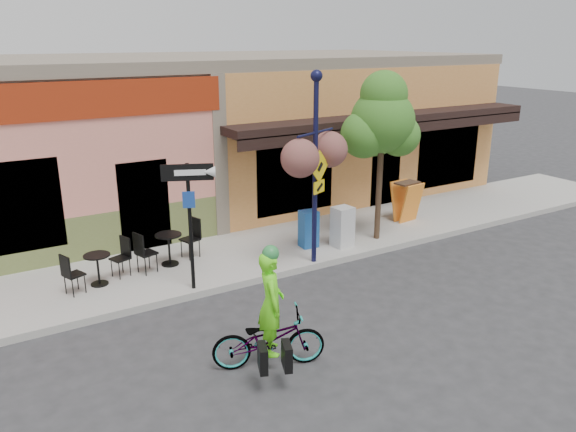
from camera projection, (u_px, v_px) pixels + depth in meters
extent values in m
plane|color=#2D2D30|center=(330.00, 277.00, 12.33)|extent=(90.00, 90.00, 0.00)
cube|color=#9E9B93|center=(284.00, 246.00, 13.94)|extent=(24.00, 3.00, 0.15)
cube|color=#A8A59E|center=(316.00, 265.00, 12.75)|extent=(24.00, 0.12, 0.15)
imported|color=#972A0D|center=(269.00, 339.00, 8.87)|extent=(1.90, 1.23, 0.94)
imported|color=#67FF1A|center=(271.00, 317.00, 8.78)|extent=(0.60, 0.72, 1.69)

